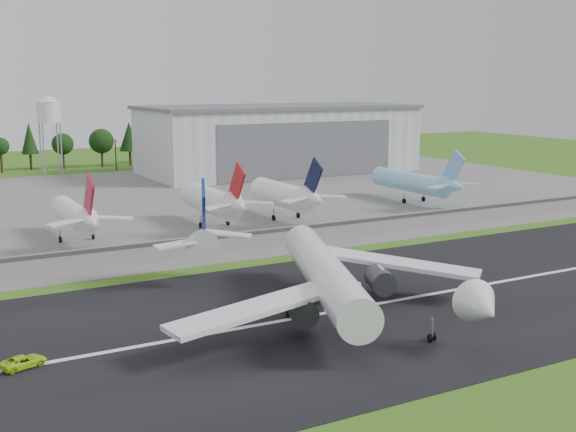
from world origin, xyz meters
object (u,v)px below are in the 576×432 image
ground_vehicle (24,361)px  parked_jet_skyblue (418,182)px  parked_jet_navy (289,195)px  main_airliner (327,283)px  parked_jet_red_a (77,216)px  parked_jet_red_b (216,202)px

ground_vehicle → parked_jet_skyblue: size_ratio=0.15×
parked_jet_navy → parked_jet_skyblue: (44.26, 4.96, -0.31)m
main_airliner → parked_jet_navy: main_airliner is taller
main_airliner → parked_jet_red_a: (-21.25, 66.92, 0.99)m
parked_jet_red_a → parked_jet_red_b: parked_jet_red_b is taller
main_airliner → parked_jet_red_a: main_airliner is taller
ground_vehicle → parked_jet_red_b: 85.92m
ground_vehicle → parked_jet_red_b: bearing=-56.3°
ground_vehicle → parked_jet_red_b: size_ratio=0.17×
parked_jet_red_b → parked_jet_skyblue: bearing=4.5°
parked_jet_red_b → parked_jet_red_a: bearing=-179.9°
parked_jet_navy → parked_jet_skyblue: size_ratio=0.84×
parked_jet_red_a → parked_jet_navy: parked_jet_navy is taller
parked_jet_navy → main_airliner: bearing=-114.3°
parked_jet_red_a → parked_jet_skyblue: size_ratio=0.84×
ground_vehicle → parked_jet_red_a: bearing=-35.4°
parked_jet_red_b → parked_jet_skyblue: size_ratio=0.84×
parked_jet_red_a → parked_jet_navy: 51.56m
ground_vehicle → parked_jet_navy: size_ratio=0.17×
parked_jet_red_b → ground_vehicle: bearing=-128.9°
parked_jet_red_b → parked_jet_skyblue: parked_jet_red_b is taller
parked_jet_red_a → parked_jet_navy: size_ratio=1.00×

